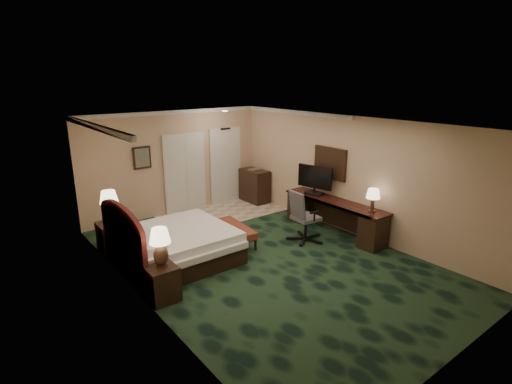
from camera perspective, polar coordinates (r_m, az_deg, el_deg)
floor at (r=8.08m, az=1.27°, el=-9.67°), size 5.00×7.50×0.00m
ceiling at (r=7.31m, az=1.40°, el=9.73°), size 5.00×7.50×0.00m
wall_back at (r=10.67m, az=-11.49°, el=4.13°), size 5.00×0.00×2.70m
wall_front at (r=5.42m, az=27.56°, el=-9.45°), size 5.00×0.00×2.70m
wall_left at (r=6.39m, az=-16.41°, el=-4.38°), size 0.00×7.50×2.70m
wall_right at (r=9.31m, az=13.37°, el=2.26°), size 0.00×7.50×2.70m
crown_molding at (r=7.32m, az=1.40°, el=9.34°), size 5.00×7.50×0.10m
tile_patch at (r=10.74m, az=-4.75°, el=-2.97°), size 3.20×1.70×0.01m
headboard at (r=7.53m, az=-18.45°, el=-6.73°), size 0.12×2.00×1.40m
entry_door at (r=11.46m, az=-4.40°, el=3.70°), size 1.02×0.06×2.18m
closet_doors at (r=10.81m, az=-10.12°, el=2.73°), size 1.20×0.06×2.10m
wall_art at (r=10.23m, az=-15.98°, el=4.74°), size 0.45×0.06×0.55m
wall_mirror at (r=9.62m, az=10.53°, el=4.09°), size 0.05×0.95×0.75m
bed at (r=8.06m, az=-11.16°, el=-7.54°), size 2.03×1.88×0.64m
nightstand_near at (r=6.84m, az=-13.38°, el=-12.48°), size 0.47×0.54×0.59m
nightstand_far at (r=8.93m, az=-19.98°, el=-6.01°), size 0.48×0.55×0.60m
lamp_near at (r=6.57m, az=-13.49°, el=-7.70°), size 0.41×0.41×0.64m
lamp_far at (r=8.70m, az=-20.17°, el=-2.06°), size 0.37×0.37×0.70m
bed_bench at (r=8.73m, az=-3.07°, el=-6.12°), size 0.57×1.30×0.43m
desk at (r=9.45m, az=11.07°, el=-3.48°), size 0.58×2.70×0.78m
tv at (r=9.66m, az=8.39°, el=1.69°), size 0.27×0.90×0.71m
desk_lamp at (r=8.70m, az=16.34°, el=-1.13°), size 0.30×0.30×0.51m
desk_chair at (r=8.84m, az=7.16°, el=-3.36°), size 0.73×0.69×1.16m
minibar at (r=11.56m, az=-0.21°, el=0.89°), size 0.50×0.89×0.94m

